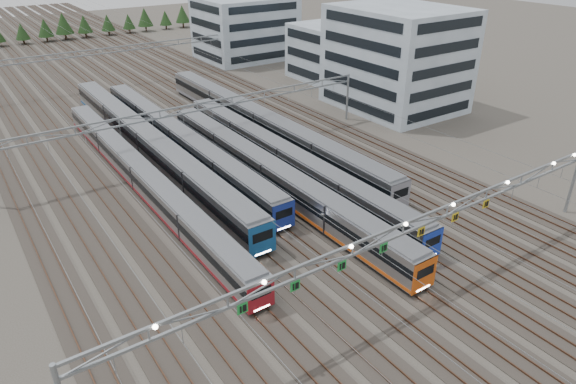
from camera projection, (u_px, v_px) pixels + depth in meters
ground at (395, 297)px, 46.71m from camera, size 400.00×400.00×0.00m
track_bed at (87, 65)px, 119.31m from camera, size 54.00×260.00×5.42m
train_a at (142, 177)px, 64.66m from camera, size 2.70×57.39×3.52m
train_b at (148, 143)px, 73.75m from camera, size 3.17×62.43×4.14m
train_c at (179, 139)px, 75.65m from camera, size 2.91×55.49×3.80m
train_d at (271, 175)px, 64.68m from camera, size 2.96×51.22×3.86m
train_e at (286, 159)px, 69.40m from camera, size 2.86×51.65×3.73m
train_f at (262, 123)px, 81.30m from camera, size 3.18×60.65×4.15m
gantry_near at (403, 232)px, 43.35m from camera, size 56.36×0.61×8.08m
gantry_mid at (198, 113)px, 73.09m from camera, size 56.36×0.36×8.00m
gantry_far at (103, 56)px, 106.07m from camera, size 56.36×0.36×8.00m
depot_bldg_south at (397, 59)px, 92.49m from camera, size 18.00×22.00×17.85m
depot_bldg_mid at (332, 52)px, 111.76m from camera, size 14.00×16.00×11.51m
depot_bldg_north at (245, 28)px, 129.23m from camera, size 22.00×18.00×14.79m
treeline at (64, 25)px, 151.82m from camera, size 106.40×5.60×7.02m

